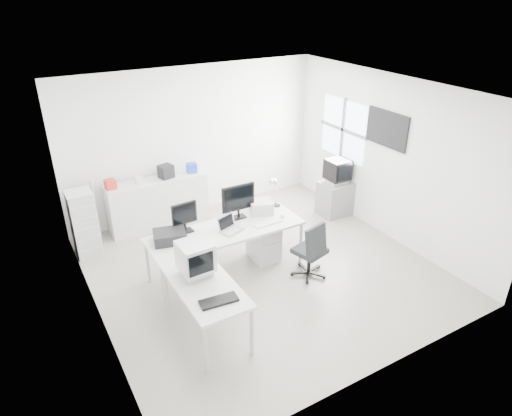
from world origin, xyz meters
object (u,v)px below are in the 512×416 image
side_desk (206,308)px  lcd_monitor_large (238,201)px  office_chair (310,248)px  main_desk (227,251)px  crt_monitor (196,260)px  inkjet_printer (170,236)px  laptop (232,226)px  crt_tv (337,172)px  filing_cabinet (84,224)px  tv_cabinet (335,198)px  lcd_monitor_small (184,217)px  drawer_pedestal (264,242)px  sideboard (158,202)px  laser_printer (261,207)px

side_desk → lcd_monitor_large: lcd_monitor_large is taller
office_chair → main_desk: bearing=131.5°
side_desk → office_chair: (1.90, 0.38, 0.11)m
main_desk → crt_monitor: (-0.85, -0.85, 0.59)m
inkjet_printer → office_chair: 2.10m
side_desk → laptop: bearing=48.0°
lcd_monitor_large → crt_tv: bearing=12.0°
crt_monitor → filing_cabinet: size_ratio=0.39×
tv_cabinet → lcd_monitor_small: bearing=-171.7°
side_desk → crt_monitor: crt_monitor is taller
drawer_pedestal → crt_monitor: crt_monitor is taller
tv_cabinet → crt_tv: size_ratio=1.32×
crt_tv → filing_cabinet: (-4.50, 0.91, -0.32)m
drawer_pedestal → crt_tv: (2.03, 0.68, 0.58)m
lcd_monitor_large → tv_cabinet: (2.38, 0.48, -0.71)m
filing_cabinet → lcd_monitor_small: bearing=-48.8°
main_desk → lcd_monitor_large: (0.35, 0.25, 0.66)m
side_desk → laptop: (0.90, 1.00, 0.48)m
lcd_monitor_small → tv_cabinet: bearing=4.9°
side_desk → sideboard: sideboard is taller
side_desk → drawer_pedestal: size_ratio=2.33×
drawer_pedestal → sideboard: sideboard is taller
side_desk → tv_cabinet: side_desk is taller
side_desk → filing_cabinet: 2.90m
laser_printer → sideboard: (-1.14, 1.79, -0.40)m
drawer_pedestal → inkjet_printer: 1.64m
lcd_monitor_small → crt_monitor: bearing=-108.7°
crt_monitor → crt_tv: (3.58, 1.58, -0.09)m
tv_cabinet → laser_printer: bearing=-165.5°
laptop → office_chair: (1.00, -0.62, -0.37)m
laser_printer → drawer_pedestal: bearing=-86.6°
tv_cabinet → filing_cabinet: (-4.50, 0.91, 0.23)m
drawer_pedestal → laptop: laptop is taller
drawer_pedestal → tv_cabinet: size_ratio=0.91×
inkjet_printer → laptop: size_ratio=1.43×
main_desk → sideboard: bearing=101.0°
lcd_monitor_small → crt_tv: (3.28, 0.48, -0.11)m
tv_cabinet → filing_cabinet: 4.60m
lcd_monitor_large → tv_cabinet: 2.53m
lcd_monitor_small → tv_cabinet: size_ratio=0.75×
lcd_monitor_small → main_desk: bearing=-27.9°
inkjet_printer → laptop: 0.92m
crt_tv → filing_cabinet: filing_cabinet is taller
main_desk → office_chair: size_ratio=2.49×
sideboard → filing_cabinet: size_ratio=1.63×
lcd_monitor_small → office_chair: (1.60, -0.97, -0.51)m
inkjet_printer → main_desk: bearing=6.9°
tv_cabinet → filing_cabinet: filing_cabinet is taller
drawer_pedestal → tv_cabinet: tv_cabinet is taller
laptop → crt_monitor: (-0.90, -0.75, 0.12)m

